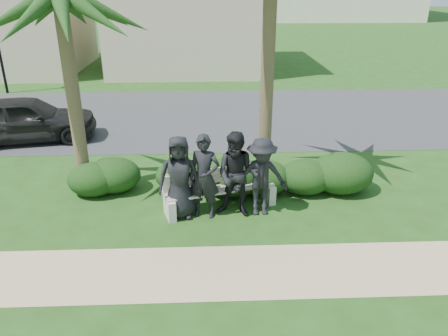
{
  "coord_description": "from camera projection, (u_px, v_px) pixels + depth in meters",
  "views": [
    {
      "loc": [
        0.16,
        -8.25,
        4.83
      ],
      "look_at": [
        0.55,
        1.0,
        0.82
      ],
      "focal_mm": 35.0,
      "sensor_mm": 36.0,
      "label": 1
    }
  ],
  "objects": [
    {
      "name": "ground",
      "position": [
        201.0,
        221.0,
        9.48
      ],
      "size": [
        160.0,
        160.0,
        0.0
      ],
      "primitive_type": "plane",
      "color": "#223F12",
      "rests_on": "ground"
    },
    {
      "name": "man_a",
      "position": [
        179.0,
        178.0,
        9.34
      ],
      "size": [
        0.92,
        0.6,
        1.86
      ],
      "primitive_type": "imported",
      "rotation": [
        0.0,
        0.0,
        0.01
      ],
      "color": "black",
      "rests_on": "ground"
    },
    {
      "name": "hedge_f",
      "position": [
        342.0,
        172.0,
        10.65
      ],
      "size": [
        1.55,
        1.28,
        1.01
      ],
      "primitive_type": "ellipsoid",
      "color": "black",
      "rests_on": "ground"
    },
    {
      "name": "stucco_bldg_right",
      "position": [
        184.0,
        2.0,
        24.48
      ],
      "size": [
        8.4,
        8.4,
        7.3
      ],
      "color": "beige",
      "rests_on": "ground"
    },
    {
      "name": "hedge_e",
      "position": [
        263.0,
        177.0,
        10.58
      ],
      "size": [
        1.32,
        1.09,
        0.86
      ],
      "primitive_type": "ellipsoid",
      "color": "black",
      "rests_on": "ground"
    },
    {
      "name": "asphalt_street",
      "position": [
        202.0,
        116.0,
        16.81
      ],
      "size": [
        160.0,
        8.0,
        0.01
      ],
      "primitive_type": "cube",
      "color": "#2D2D30",
      "rests_on": "ground"
    },
    {
      "name": "man_d",
      "position": [
        261.0,
        177.0,
        9.45
      ],
      "size": [
        1.19,
        0.74,
        1.78
      ],
      "primitive_type": "imported",
      "rotation": [
        0.0,
        0.0,
        0.07
      ],
      "color": "black",
      "rests_on": "ground"
    },
    {
      "name": "park_bench",
      "position": [
        220.0,
        192.0,
        9.89
      ],
      "size": [
        2.68,
        1.28,
        0.88
      ],
      "rotation": [
        0.0,
        0.0,
        0.29
      ],
      "color": "#ADA191",
      "rests_on": "ground"
    },
    {
      "name": "man_b",
      "position": [
        204.0,
        177.0,
        9.34
      ],
      "size": [
        0.78,
        0.6,
        1.88
      ],
      "primitive_type": "imported",
      "rotation": [
        0.0,
        0.0,
        -0.25
      ],
      "color": "black",
      "rests_on": "ground"
    },
    {
      "name": "hedge_c",
      "position": [
        179.0,
        175.0,
        10.8
      ],
      "size": [
        1.16,
        0.96,
        0.76
      ],
      "primitive_type": "ellipsoid",
      "color": "black",
      "rests_on": "ground"
    },
    {
      "name": "hedge_extra",
      "position": [
        305.0,
        176.0,
        10.62
      ],
      "size": [
        1.32,
        1.09,
        0.86
      ],
      "primitive_type": "ellipsoid",
      "color": "black",
      "rests_on": "ground"
    },
    {
      "name": "hedge_a",
      "position": [
        93.0,
        178.0,
        10.55
      ],
      "size": [
        1.25,
        1.03,
        0.81
      ],
      "primitive_type": "ellipsoid",
      "color": "black",
      "rests_on": "ground"
    },
    {
      "name": "footpath",
      "position": [
        200.0,
        272.0,
        7.83
      ],
      "size": [
        30.0,
        1.6,
        0.01
      ],
      "primitive_type": "cube",
      "color": "tan",
      "rests_on": "ground"
    },
    {
      "name": "hedge_b",
      "position": [
        113.0,
        174.0,
        10.71
      ],
      "size": [
        1.33,
        1.1,
        0.87
      ],
      "primitive_type": "ellipsoid",
      "color": "black",
      "rests_on": "ground"
    },
    {
      "name": "car_a",
      "position": [
        26.0,
        119.0,
        13.92
      ],
      "size": [
        4.53,
        2.46,
        1.46
      ],
      "primitive_type": "imported",
      "rotation": [
        0.0,
        0.0,
        1.75
      ],
      "color": "black",
      "rests_on": "ground"
    },
    {
      "name": "man_c",
      "position": [
        237.0,
        175.0,
        9.37
      ],
      "size": [
        1.1,
        0.97,
        1.92
      ],
      "primitive_type": "imported",
      "rotation": [
        0.0,
        0.0,
        -0.29
      ],
      "color": "black",
      "rests_on": "ground"
    },
    {
      "name": "hedge_d",
      "position": [
        233.0,
        175.0,
        10.53
      ],
      "size": [
        1.47,
        1.21,
        0.96
      ],
      "primitive_type": "ellipsoid",
      "color": "black",
      "rests_on": "ground"
    }
  ]
}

